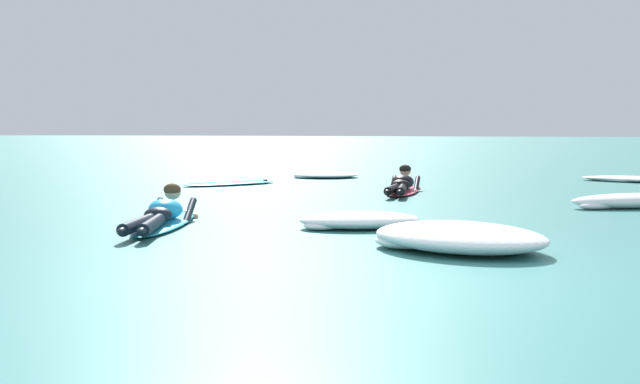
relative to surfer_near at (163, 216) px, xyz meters
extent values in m
plane|color=#387A75|center=(2.68, 7.61, -0.13)|extent=(120.00, 120.00, 0.00)
ellipsoid|color=#2DB2D1|center=(-0.01, 0.11, -0.10)|extent=(0.83, 2.44, 0.07)
ellipsoid|color=#2DB2D1|center=(-0.16, 1.25, -0.09)|extent=(0.21, 0.22, 0.06)
ellipsoid|color=#1E9EDB|center=(-0.02, 0.16, 0.07)|extent=(0.48, 0.69, 0.34)
ellipsoid|color=black|center=(0.03, -0.21, 0.04)|extent=(0.37, 0.32, 0.20)
cylinder|color=black|center=(0.03, -0.82, 0.01)|extent=(0.20, 0.92, 0.14)
ellipsoid|color=black|center=(0.06, -1.28, 0.01)|extent=(0.13, 0.23, 0.08)
cylinder|color=black|center=(0.18, -0.80, 0.01)|extent=(0.31, 0.92, 0.14)
ellipsoid|color=black|center=(0.27, -1.25, 0.01)|extent=(0.13, 0.23, 0.08)
cylinder|color=black|center=(-0.28, 0.48, -0.01)|extent=(0.17, 0.60, 0.34)
sphere|color=tan|center=(-0.33, 0.86, -0.11)|extent=(0.09, 0.09, 0.09)
cylinder|color=black|center=(0.15, 0.52, -0.01)|extent=(0.17, 0.60, 0.34)
sphere|color=tan|center=(0.11, 0.88, -0.11)|extent=(0.09, 0.09, 0.09)
sphere|color=tan|center=(-0.07, 0.53, 0.25)|extent=(0.21, 0.21, 0.21)
ellipsoid|color=#47331E|center=(-0.07, 0.51, 0.28)|extent=(0.24, 0.23, 0.16)
ellipsoid|color=#E54C66|center=(2.63, 5.00, -0.10)|extent=(0.65, 2.06, 0.07)
ellipsoid|color=#E54C66|center=(2.68, 5.96, -0.09)|extent=(0.21, 0.21, 0.06)
ellipsoid|color=black|center=(2.63, 5.05, 0.07)|extent=(0.44, 0.69, 0.35)
ellipsoid|color=black|center=(2.61, 4.66, 0.04)|extent=(0.35, 0.30, 0.20)
cylinder|color=black|center=(2.50, 4.11, 0.01)|extent=(0.23, 0.81, 0.14)
ellipsoid|color=black|center=(2.45, 3.71, 0.01)|extent=(0.11, 0.23, 0.08)
cylinder|color=black|center=(2.66, 4.10, 0.01)|extent=(0.15, 0.80, 0.14)
ellipsoid|color=black|center=(2.66, 3.70, 0.01)|extent=(0.11, 0.23, 0.08)
cylinder|color=black|center=(2.43, 5.43, -0.01)|extent=(0.12, 0.54, 0.32)
sphere|color=tan|center=(2.45, 5.79, -0.11)|extent=(0.09, 0.09, 0.09)
cylinder|color=black|center=(2.87, 5.39, -0.01)|extent=(0.12, 0.54, 0.32)
sphere|color=tan|center=(2.89, 5.72, -0.11)|extent=(0.09, 0.09, 0.09)
sphere|color=tan|center=(2.65, 5.44, 0.25)|extent=(0.21, 0.21, 0.21)
ellipsoid|color=black|center=(2.65, 5.42, 0.28)|extent=(0.23, 0.21, 0.16)
ellipsoid|color=#2DB2D1|center=(-0.96, 6.16, -0.10)|extent=(1.89, 1.76, 0.07)
cube|color=#1E9EDB|center=(-0.96, 6.16, -0.06)|extent=(1.31, 1.15, 0.01)
cone|color=black|center=(-0.34, 6.70, -0.13)|extent=(0.14, 0.14, 0.16)
ellipsoid|color=white|center=(6.21, 3.12, -0.02)|extent=(2.16, 1.19, 0.22)
ellipsoid|color=white|center=(5.63, 2.87, -0.07)|extent=(0.78, 0.65, 0.12)
ellipsoid|color=white|center=(2.38, 0.28, -0.03)|extent=(1.59, 1.10, 0.20)
ellipsoid|color=white|center=(2.70, 0.48, -0.06)|extent=(0.54, 0.40, 0.14)
ellipsoid|color=white|center=(1.97, 0.10, -0.08)|extent=(0.64, 0.61, 0.11)
ellipsoid|color=white|center=(3.52, -1.16, 0.01)|extent=(2.08, 1.79, 0.28)
ellipsoid|color=white|center=(4.00, -1.17, -0.04)|extent=(0.75, 0.73, 0.20)
ellipsoid|color=white|center=(2.99, -1.06, -0.06)|extent=(0.74, 0.72, 0.15)
ellipsoid|color=white|center=(6.94, 8.53, -0.10)|extent=(1.08, 1.01, 0.07)
ellipsoid|color=white|center=(0.64, 8.61, -0.07)|extent=(1.71, 1.40, 0.14)
ellipsoid|color=white|center=(0.98, 8.85, -0.09)|extent=(0.59, 0.60, 0.10)
ellipsoid|color=white|center=(0.21, 8.41, -0.10)|extent=(0.77, 0.77, 0.08)
camera|label=1|loc=(3.36, -8.58, 1.11)|focal=42.03mm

